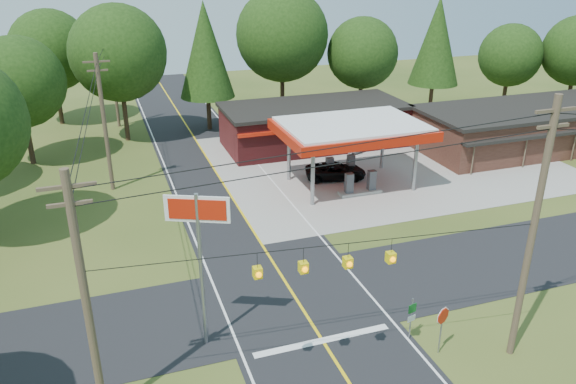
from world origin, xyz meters
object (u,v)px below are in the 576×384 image
object	(u,v)px
octagonal_stop_sign	(443,320)
suv_car	(336,171)
gas_canopy	(352,131)
sedan_car	(343,141)
big_stop_sign	(199,235)

from	to	relation	value
octagonal_stop_sign	suv_car	bearing A→B (deg)	78.97
octagonal_stop_sign	gas_canopy	bearing A→B (deg)	76.69
sedan_car	big_stop_sign	xyz separation A→B (m)	(-17.00, -23.01, 4.77)
suv_car	octagonal_stop_sign	size ratio (longest dim) A/B	1.97
gas_canopy	sedan_car	size ratio (longest dim) A/B	2.53
gas_canopy	big_stop_sign	bearing A→B (deg)	-133.01
suv_car	sedan_car	bearing A→B (deg)	-14.97
big_stop_sign	sedan_car	bearing A→B (deg)	53.54
suv_car	big_stop_sign	world-z (taller)	big_stop_sign
suv_car	sedan_car	xyz separation A→B (m)	(3.50, 6.50, 0.07)
suv_car	sedan_car	size ratio (longest dim) A/B	1.11
sedan_car	big_stop_sign	size ratio (longest dim) A/B	0.57
gas_canopy	octagonal_stop_sign	distance (m)	19.70
big_stop_sign	gas_canopy	bearing A→B (deg)	46.99
big_stop_sign	octagonal_stop_sign	size ratio (longest dim) A/B	3.10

